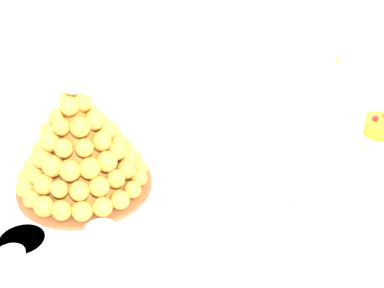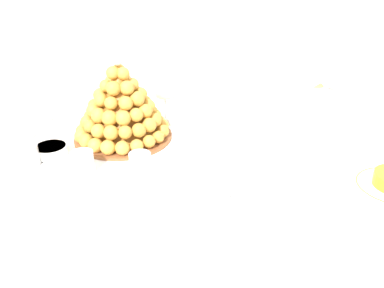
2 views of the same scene
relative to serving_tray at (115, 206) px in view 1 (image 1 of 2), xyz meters
name	(u,v)px [view 1 (image 1 of 2)]	position (x,y,z in m)	size (l,w,h in m)	color
buffet_table	(234,219)	(0.24, -0.06, -0.10)	(1.44, 1.01, 0.77)	brown
serving_tray	(115,206)	(0.00, 0.00, 0.00)	(0.58, 0.40, 0.02)	white
croquembouche	(80,148)	(-0.03, 0.09, 0.10)	(0.27, 0.27, 0.24)	brown
dessert_cup_left	(13,266)	(-0.22, -0.08, 0.03)	(0.05, 0.05, 0.05)	silver
dessert_cup_mid_left	(102,241)	(-0.07, -0.11, 0.03)	(0.05, 0.05, 0.05)	silver
dessert_cup_centre	(166,210)	(0.06, -0.09, 0.02)	(0.05, 0.05, 0.05)	silver
dessert_cup_mid_right	(232,185)	(0.21, -0.10, 0.03)	(0.05, 0.05, 0.06)	silver
creme_brulee_ramekin	(23,244)	(-0.19, -0.03, 0.02)	(0.09, 0.09, 0.02)	white
macaron_goblet	(340,97)	(0.47, -0.10, 0.15)	(0.11, 0.11, 0.25)	white
fruit_tart_plate	(382,129)	(0.66, -0.08, 0.01)	(0.17, 0.17, 0.05)	white
wine_glass	(95,102)	(0.07, 0.24, 0.10)	(0.08, 0.08, 0.15)	silver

